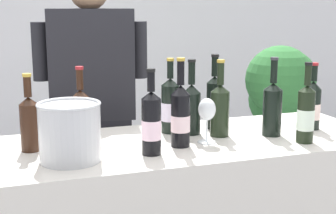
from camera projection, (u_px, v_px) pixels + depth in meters
wall_back at (79, 20)px, 4.40m from camera, size 8.00×0.10×2.80m
wine_bottle_0 at (81, 117)px, 2.01m from camera, size 0.08×0.08×0.32m
wine_bottle_1 at (191, 107)px, 2.17m from camera, size 0.08×0.08×0.33m
wine_bottle_2 at (29, 122)px, 1.92m from camera, size 0.07×0.07×0.31m
wine_bottle_3 at (272, 107)px, 2.14m from camera, size 0.08×0.08×0.35m
wine_bottle_4 at (151, 123)px, 1.87m from camera, size 0.08×0.08×0.33m
wine_bottle_5 at (214, 101)px, 2.27m from camera, size 0.07×0.07×0.34m
wine_bottle_6 at (170, 106)px, 2.19m from camera, size 0.08×0.08×0.34m
wine_bottle_7 at (312, 105)px, 2.26m from camera, size 0.08×0.08×0.31m
wine_bottle_8 at (220, 108)px, 2.14m from camera, size 0.08×0.08×0.33m
wine_bottle_9 at (181, 115)px, 1.98m from camera, size 0.08×0.08×0.36m
wine_bottle_10 at (306, 114)px, 2.03m from camera, size 0.07×0.07×0.34m
wine_glass at (207, 111)px, 2.03m from camera, size 0.08×0.08×0.19m
ice_bucket at (70, 131)px, 1.79m from camera, size 0.23×0.23×0.22m
person_server at (93, 137)px, 2.66m from camera, size 0.59×0.30×1.71m
potted_shrub at (282, 105)px, 3.43m from camera, size 0.60×0.64×1.27m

